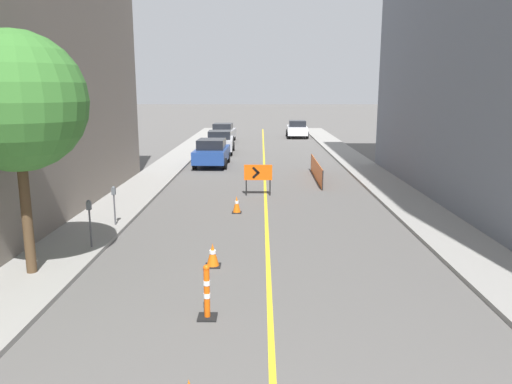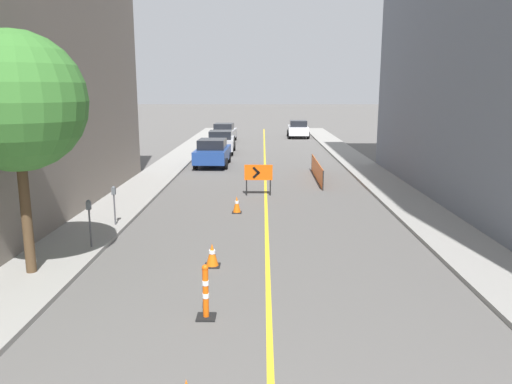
{
  "view_description": "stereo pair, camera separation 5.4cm",
  "coord_description": "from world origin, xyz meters",
  "px_view_note": "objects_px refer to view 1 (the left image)",
  "views": [
    {
      "loc": [
        -0.19,
        -1.83,
        4.44
      ],
      "look_at": [
        -0.36,
        14.84,
        1.0
      ],
      "focal_mm": 35.0,
      "sensor_mm": 36.0,
      "label": 1
    },
    {
      "loc": [
        -0.13,
        -1.83,
        4.44
      ],
      "look_at": [
        -0.36,
        14.84,
        1.0
      ],
      "focal_mm": 35.0,
      "sensor_mm": 36.0,
      "label": 2
    }
  ],
  "objects_px": {
    "parked_car_curb_far": "(223,133)",
    "street_tree_left_near": "(16,102)",
    "traffic_cone_second": "(213,255)",
    "traffic_cone_third": "(237,205)",
    "arrow_barricade_primary": "(258,174)",
    "parked_car_curb_mid": "(220,142)",
    "parking_meter_near_curb": "(89,214)",
    "parking_meter_far_curb": "(114,198)",
    "parked_car_opposite_side": "(297,129)",
    "delineator_post_front": "(207,295)",
    "parked_car_curb_near": "(212,152)"
  },
  "relations": [
    {
      "from": "traffic_cone_second",
      "to": "street_tree_left_near",
      "type": "distance_m",
      "value": 5.83
    },
    {
      "from": "traffic_cone_second",
      "to": "parked_car_curb_near",
      "type": "height_order",
      "value": "parked_car_curb_near"
    },
    {
      "from": "parked_car_curb_far",
      "to": "parked_car_opposite_side",
      "type": "bearing_deg",
      "value": 34.35
    },
    {
      "from": "parked_car_curb_far",
      "to": "parked_car_opposite_side",
      "type": "xyz_separation_m",
      "value": [
        6.62,
        4.06,
        0.0
      ]
    },
    {
      "from": "traffic_cone_second",
      "to": "delineator_post_front",
      "type": "distance_m",
      "value": 2.95
    },
    {
      "from": "parked_car_curb_far",
      "to": "parked_car_opposite_side",
      "type": "distance_m",
      "value": 7.76
    },
    {
      "from": "parked_car_curb_mid",
      "to": "parking_meter_far_curb",
      "type": "relative_size",
      "value": 3.41
    },
    {
      "from": "parked_car_opposite_side",
      "to": "parking_meter_near_curb",
      "type": "distance_m",
      "value": 34.56
    },
    {
      "from": "delineator_post_front",
      "to": "parked_car_curb_far",
      "type": "relative_size",
      "value": 0.25
    },
    {
      "from": "traffic_cone_second",
      "to": "traffic_cone_third",
      "type": "bearing_deg",
      "value": 86.54
    },
    {
      "from": "traffic_cone_second",
      "to": "parking_meter_far_curb",
      "type": "relative_size",
      "value": 0.47
    },
    {
      "from": "delineator_post_front",
      "to": "parked_car_curb_mid",
      "type": "bearing_deg",
      "value": 94.09
    },
    {
      "from": "parked_car_curb_near",
      "to": "parking_meter_near_curb",
      "type": "height_order",
      "value": "parked_car_curb_near"
    },
    {
      "from": "traffic_cone_second",
      "to": "street_tree_left_near",
      "type": "relative_size",
      "value": 0.11
    },
    {
      "from": "parked_car_opposite_side",
      "to": "parking_meter_near_curb",
      "type": "height_order",
      "value": "parked_car_opposite_side"
    },
    {
      "from": "arrow_barricade_primary",
      "to": "parking_meter_far_curb",
      "type": "relative_size",
      "value": 1.03
    },
    {
      "from": "traffic_cone_third",
      "to": "parked_car_opposite_side",
      "type": "relative_size",
      "value": 0.14
    },
    {
      "from": "delineator_post_front",
      "to": "street_tree_left_near",
      "type": "relative_size",
      "value": 0.2
    },
    {
      "from": "traffic_cone_second",
      "to": "parked_car_curb_far",
      "type": "distance_m",
      "value": 30.79
    },
    {
      "from": "delineator_post_front",
      "to": "arrow_barricade_primary",
      "type": "distance_m",
      "value": 11.68
    },
    {
      "from": "parking_meter_far_curb",
      "to": "traffic_cone_second",
      "type": "bearing_deg",
      "value": -45.06
    },
    {
      "from": "arrow_barricade_primary",
      "to": "parked_car_curb_mid",
      "type": "distance_m",
      "value": 14.63
    },
    {
      "from": "parked_car_curb_far",
      "to": "parking_meter_near_curb",
      "type": "xyz_separation_m",
      "value": [
        -1.48,
        -29.54,
        0.27
      ]
    },
    {
      "from": "traffic_cone_third",
      "to": "parking_meter_near_curb",
      "type": "relative_size",
      "value": 0.47
    },
    {
      "from": "traffic_cone_third",
      "to": "parked_car_curb_mid",
      "type": "xyz_separation_m",
      "value": [
        -2.03,
        17.42,
        0.49
      ]
    },
    {
      "from": "delineator_post_front",
      "to": "parked_car_curb_near",
      "type": "relative_size",
      "value": 0.26
    },
    {
      "from": "traffic_cone_second",
      "to": "parking_meter_far_curb",
      "type": "height_order",
      "value": "parking_meter_far_curb"
    },
    {
      "from": "parked_car_curb_mid",
      "to": "parking_meter_far_curb",
      "type": "distance_m",
      "value": 19.62
    },
    {
      "from": "parking_meter_near_curb",
      "to": "traffic_cone_third",
      "type": "bearing_deg",
      "value": 49.15
    },
    {
      "from": "parked_car_opposite_side",
      "to": "parked_car_curb_far",
      "type": "bearing_deg",
      "value": -146.96
    },
    {
      "from": "traffic_cone_third",
      "to": "parked_car_curb_mid",
      "type": "distance_m",
      "value": 17.54
    },
    {
      "from": "parking_meter_far_curb",
      "to": "street_tree_left_near",
      "type": "bearing_deg",
      "value": -100.42
    },
    {
      "from": "traffic_cone_second",
      "to": "arrow_barricade_primary",
      "type": "distance_m",
      "value": 8.78
    },
    {
      "from": "traffic_cone_third",
      "to": "parked_car_curb_far",
      "type": "distance_m",
      "value": 25.21
    },
    {
      "from": "traffic_cone_third",
      "to": "parking_meter_near_curb",
      "type": "height_order",
      "value": "parking_meter_near_curb"
    },
    {
      "from": "parked_car_curb_mid",
      "to": "traffic_cone_third",
      "type": "bearing_deg",
      "value": -85.45
    },
    {
      "from": "traffic_cone_third",
      "to": "parked_car_curb_mid",
      "type": "bearing_deg",
      "value": 96.64
    },
    {
      "from": "traffic_cone_third",
      "to": "parked_car_curb_far",
      "type": "height_order",
      "value": "parked_car_curb_far"
    },
    {
      "from": "traffic_cone_third",
      "to": "street_tree_left_near",
      "type": "xyz_separation_m",
      "value": [
        -4.63,
        -6.4,
        3.85
      ]
    },
    {
      "from": "delineator_post_front",
      "to": "arrow_barricade_primary",
      "type": "bearing_deg",
      "value": 85.41
    },
    {
      "from": "delineator_post_front",
      "to": "parking_meter_near_curb",
      "type": "bearing_deg",
      "value": 131.69
    },
    {
      "from": "street_tree_left_near",
      "to": "parked_car_opposite_side",
      "type": "bearing_deg",
      "value": 75.97
    },
    {
      "from": "street_tree_left_near",
      "to": "parked_car_curb_far",
      "type": "bearing_deg",
      "value": 85.88
    },
    {
      "from": "parking_meter_far_curb",
      "to": "parking_meter_near_curb",
      "type": "bearing_deg",
      "value": -90.0
    },
    {
      "from": "parking_meter_near_curb",
      "to": "parking_meter_far_curb",
      "type": "height_order",
      "value": "parking_meter_near_curb"
    },
    {
      "from": "arrow_barricade_primary",
      "to": "street_tree_left_near",
      "type": "distance_m",
      "value": 11.35
    },
    {
      "from": "parked_car_curb_far",
      "to": "street_tree_left_near",
      "type": "bearing_deg",
      "value": -91.29
    },
    {
      "from": "traffic_cone_third",
      "to": "parking_meter_near_curb",
      "type": "xyz_separation_m",
      "value": [
        -3.85,
        -4.45,
        0.76
      ]
    },
    {
      "from": "arrow_barricade_primary",
      "to": "parked_car_curb_near",
      "type": "xyz_separation_m",
      "value": [
        -2.77,
        8.34,
        -0.14
      ]
    },
    {
      "from": "parking_meter_near_curb",
      "to": "street_tree_left_near",
      "type": "height_order",
      "value": "street_tree_left_near"
    }
  ]
}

